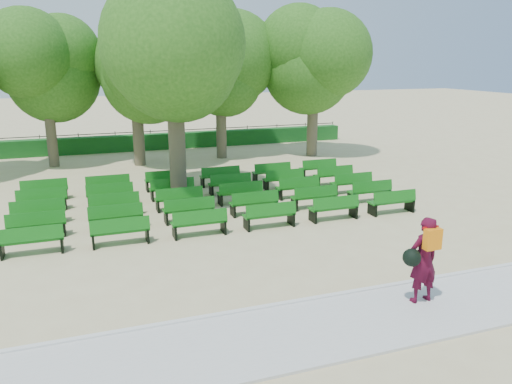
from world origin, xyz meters
The scene contains 9 objects.
ground centered at (0.00, 0.00, 0.00)m, with size 120.00×120.00×0.00m, color #C6B483.
paving centered at (0.00, -7.40, 0.03)m, with size 30.00×2.20×0.06m, color beige.
curb centered at (0.00, -6.25, 0.05)m, with size 30.00×0.12×0.10m, color silver.
hedge centered at (0.00, 14.00, 0.45)m, with size 26.00×0.70×0.90m, color #16571C.
fence centered at (0.00, 14.40, 0.00)m, with size 26.00×0.10×1.02m, color black, non-canonical shape.
tree_line centered at (0.00, 10.00, 0.00)m, with size 21.80×6.80×7.04m, color #31691C, non-canonical shape.
bench_array centered at (1.31, 1.57, 0.08)m, with size 1.67×0.64×1.03m.
tree_among centered at (0.38, 2.64, 4.91)m, with size 4.98×4.98×7.19m.
person centered at (3.68, -7.11, 1.04)m, with size 0.90×0.55×1.89m.
Camera 1 is at (-2.90, -15.13, 5.11)m, focal length 35.00 mm.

